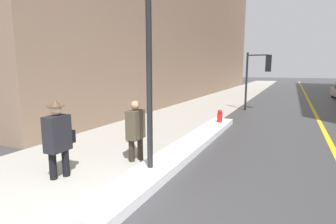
# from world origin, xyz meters

# --- Properties ---
(ground_plane) EXTENTS (160.00, 160.00, 0.00)m
(ground_plane) POSITION_xyz_m (0.00, 0.00, 0.00)
(ground_plane) COLOR #38383A
(sidewalk_slab) EXTENTS (4.00, 80.00, 0.01)m
(sidewalk_slab) POSITION_xyz_m (-2.00, 15.00, 0.01)
(sidewalk_slab) COLOR #9E9B93
(sidewalk_slab) RESTS_ON ground
(road_centre_stripe) EXTENTS (0.16, 80.00, 0.00)m
(road_centre_stripe) POSITION_xyz_m (4.00, 15.00, 0.00)
(road_centre_stripe) COLOR gold
(road_centre_stripe) RESTS_ON ground
(snow_bank_curb) EXTENTS (0.79, 8.48, 0.20)m
(snow_bank_curb) POSITION_xyz_m (0.24, 3.97, 0.10)
(snow_bank_curb) COLOR white
(snow_bank_curb) RESTS_ON ground
(lamp_post) EXTENTS (0.28, 0.28, 4.64)m
(lamp_post) POSITION_xyz_m (0.17, 1.90, 2.79)
(lamp_post) COLOR black
(lamp_post) RESTS_ON ground
(traffic_light_near) EXTENTS (1.31, 0.40, 3.20)m
(traffic_light_near) POSITION_xyz_m (1.18, 12.56, 2.30)
(traffic_light_near) COLOR black
(traffic_light_near) RESTS_ON ground
(pedestrian_with_shoulder_bag) EXTENTS (0.36, 0.73, 1.67)m
(pedestrian_with_shoulder_bag) POSITION_xyz_m (-1.50, 1.01, 0.91)
(pedestrian_with_shoulder_bag) COLOR black
(pedestrian_with_shoulder_bag) RESTS_ON ground
(pedestrian_nearside) EXTENTS (0.31, 0.50, 1.52)m
(pedestrian_nearside) POSITION_xyz_m (-0.62, 2.60, 0.84)
(pedestrian_nearside) COLOR #2A241B
(pedestrian_nearside) RESTS_ON ground
(fire_hydrant) EXTENTS (0.20, 0.20, 0.70)m
(fire_hydrant) POSITION_xyz_m (0.29, 7.35, 0.35)
(fire_hydrant) COLOR red
(fire_hydrant) RESTS_ON ground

